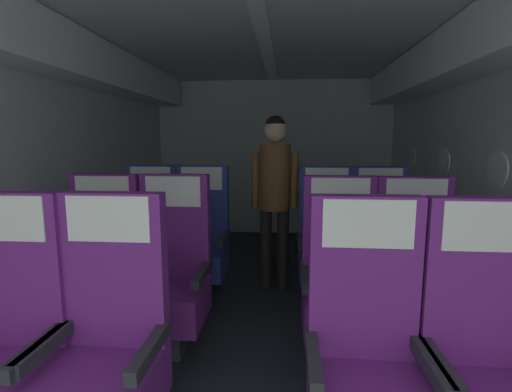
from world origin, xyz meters
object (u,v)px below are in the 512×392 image
seat_a_left_aisle (106,354)px  flight_attendant (275,184)px  seat_b_left_window (101,278)px  seat_c_left_aisle (201,244)px  seat_b_right_window (339,285)px  seat_a_left_window (2,352)px  seat_c_left_window (150,243)px  seat_c_right_aisle (380,248)px  seat_b_right_aisle (415,289)px  seat_a_right_aisle (490,375)px  seat_a_right_window (366,367)px  seat_c_right_window (326,247)px  seat_b_left_aisle (172,279)px

seat_a_left_aisle → flight_attendant: bearing=71.8°
seat_b_left_window → seat_c_left_aisle: same height
seat_b_right_window → seat_a_left_window: bearing=-150.5°
seat_a_left_aisle → seat_b_right_window: size_ratio=1.00×
seat_c_left_window → seat_c_left_aisle: 0.47m
seat_c_left_aisle → seat_a_left_window: bearing=-104.8°
seat_a_left_aisle → seat_c_right_aisle: 2.33m
seat_b_right_aisle → seat_c_left_aisle: 1.78m
seat_a_right_aisle → seat_a_right_window: 0.47m
seat_a_right_aisle → seat_c_left_window: bearing=139.3°
seat_a_right_window → seat_b_right_aisle: (0.47, 0.85, 0.00)m
seat_a_left_aisle → seat_c_right_aisle: bearing=48.0°
seat_a_left_aisle → seat_b_left_window: bearing=118.4°
seat_a_right_window → flight_attendant: bearing=102.6°
seat_a_right_aisle → seat_b_right_window: same height
seat_c_right_window → flight_attendant: bearing=150.7°
seat_a_left_aisle → seat_b_left_aisle: same height
seat_a_left_aisle → seat_c_left_aisle: (0.01, 1.72, 0.00)m
seat_b_right_aisle → flight_attendant: (-0.91, 1.14, 0.51)m
seat_a_right_aisle → seat_c_right_aisle: bearing=90.1°
seat_b_left_window → seat_c_left_aisle: (0.46, 0.88, 0.00)m
seat_a_left_window → seat_a_right_aisle: bearing=0.3°
seat_b_left_aisle → seat_c_left_window: size_ratio=1.00×
seat_a_right_aisle → seat_c_left_aisle: same height
seat_a_left_window → seat_c_right_aisle: same height
seat_b_right_aisle → seat_c_right_window: size_ratio=1.00×
seat_b_left_window → seat_b_left_aisle: same height
seat_a_right_aisle → seat_b_right_aisle: bearing=90.0°
seat_a_right_aisle → seat_c_left_window: (-2.02, 1.74, 0.00)m
seat_b_right_window → flight_attendant: (-0.45, 1.13, 0.51)m
seat_a_right_aisle → seat_b_right_window: bearing=117.9°
flight_attendant → seat_a_left_window: bearing=75.7°
seat_a_left_aisle → seat_b_right_aisle: 1.77m
seat_b_left_aisle → seat_a_right_window: bearing=-39.0°
flight_attendant → seat_c_left_aisle: bearing=36.5°
seat_c_right_aisle → seat_c_right_window: bearing=-179.6°
seat_a_right_aisle → seat_b_right_window: 0.98m
seat_a_left_aisle → seat_b_left_aisle: 0.87m
seat_b_right_aisle → seat_a_left_aisle: bearing=-151.5°
seat_b_right_aisle → seat_b_right_window: 0.46m
seat_a_left_window → seat_c_left_window: bearing=90.1°
seat_a_left_aisle → seat_c_left_window: (-0.46, 1.72, 0.00)m
seat_b_left_aisle → seat_c_left_aisle: bearing=90.5°
seat_b_left_aisle → seat_c_left_aisle: size_ratio=1.00×
seat_a_left_aisle → seat_b_left_window: same height
seat_a_left_aisle → seat_c_right_window: bearing=57.4°
seat_b_right_aisle → flight_attendant: size_ratio=0.73×
seat_a_right_window → seat_a_right_aisle: bearing=-1.4°
seat_c_right_aisle → seat_a_left_window: bearing=-138.9°
flight_attendant → seat_a_right_window: bearing=117.1°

